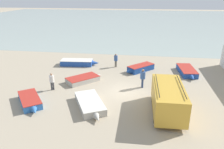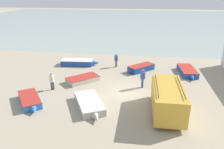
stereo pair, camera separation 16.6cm
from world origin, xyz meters
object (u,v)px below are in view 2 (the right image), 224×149
object	(u,v)px
fishing_rowboat_1	(187,71)
fishing_rowboat_3	(84,79)
fishing_rowboat_2	(140,68)
fisherman_0	(143,77)
fisherman_2	(116,59)
fishing_rowboat_5	(30,100)
fishing_rowboat_0	(79,62)
fisherman_1	(52,80)
parked_van	(167,98)
fishing_rowboat_4	(90,104)

from	to	relation	value
fishing_rowboat_1	fishing_rowboat_3	size ratio (longest dim) A/B	1.29
fishing_rowboat_2	fishing_rowboat_3	distance (m)	6.66
fishing_rowboat_2	fisherman_0	bearing A→B (deg)	48.71
fishing_rowboat_1	fisherman_2	xyz separation A→B (m)	(-7.92, 1.15, 0.66)
fishing_rowboat_5	fisherman_2	size ratio (longest dim) A/B	2.27
fishing_rowboat_0	fisherman_1	size ratio (longest dim) A/B	2.90
fishing_rowboat_3	fisherman_1	bearing A→B (deg)	-179.02
fishing_rowboat_5	fisherman_2	bearing A→B (deg)	113.75
parked_van	fisherman_2	world-z (taller)	parked_van
fishing_rowboat_0	fisherman_2	size ratio (longest dim) A/B	2.91
fisherman_1	fisherman_2	xyz separation A→B (m)	(4.82, 7.21, -0.00)
fishing_rowboat_3	fisherman_2	distance (m)	5.57
fishing_rowboat_3	fisherman_0	xyz separation A→B (m)	(5.76, -0.57, 0.81)
fishing_rowboat_0	fishing_rowboat_1	world-z (taller)	fishing_rowboat_0
fishing_rowboat_2	fishing_rowboat_3	world-z (taller)	fishing_rowboat_2
fishing_rowboat_0	fisherman_1	xyz separation A→B (m)	(-0.23, -7.25, 0.63)
fishing_rowboat_4	fisherman_1	xyz separation A→B (m)	(-4.11, 2.62, 0.68)
fishing_rowboat_5	fisherman_1	world-z (taller)	fisherman_1
fishing_rowboat_3	fisherman_1	xyz separation A→B (m)	(-2.25, -2.31, 0.70)
fishing_rowboat_4	fishing_rowboat_5	world-z (taller)	fishing_rowboat_4
fisherman_2	fisherman_0	bearing A→B (deg)	149.84
fishing_rowboat_0	fishing_rowboat_4	size ratio (longest dim) A/B	1.04
fishing_rowboat_4	fishing_rowboat_3	bearing A→B (deg)	173.54
fishing_rowboat_3	fisherman_0	size ratio (longest dim) A/B	1.90
fishing_rowboat_1	fishing_rowboat_3	xyz separation A→B (m)	(-10.49, -3.75, -0.04)
fishing_rowboat_0	parked_van	bearing A→B (deg)	-49.98
fishing_rowboat_0	fishing_rowboat_1	xyz separation A→B (m)	(12.51, -1.19, -0.03)
parked_van	fishing_rowboat_0	bearing A→B (deg)	43.45
fishing_rowboat_5	fisherman_1	xyz separation A→B (m)	(0.72, 2.77, 0.68)
parked_van	fishing_rowboat_5	world-z (taller)	parked_van
fisherman_1	fisherman_2	world-z (taller)	fisherman_1
parked_van	fishing_rowboat_3	world-z (taller)	parked_van
parked_van	fishing_rowboat_4	bearing A→B (deg)	89.77
fishing_rowboat_2	fishing_rowboat_4	world-z (taller)	fishing_rowboat_2
fishing_rowboat_5	fisherman_0	distance (m)	9.86
fishing_rowboat_3	fisherman_1	distance (m)	3.31
fishing_rowboat_3	fisherman_2	world-z (taller)	fisherman_2
fishing_rowboat_1	fisherman_0	distance (m)	6.45
parked_van	fishing_rowboat_0	distance (m)	13.75
fishing_rowboat_1	fisherman_0	bearing A→B (deg)	-52.66
fishing_rowboat_2	fishing_rowboat_4	distance (m)	9.49
fishing_rowboat_2	fisherman_0	distance (m)	4.52
fishing_rowboat_1	fishing_rowboat_2	bearing A→B (deg)	-96.49
fisherman_0	fisherman_1	bearing A→B (deg)	-178.41
fishing_rowboat_4	fisherman_1	size ratio (longest dim) A/B	2.80
fishing_rowboat_1	fisherman_1	world-z (taller)	fisherman_1
fishing_rowboat_1	fisherman_2	size ratio (longest dim) A/B	2.73
fishing_rowboat_5	parked_van	bearing A→B (deg)	54.12
fishing_rowboat_2	fisherman_2	distance (m)	3.08
fisherman_1	fishing_rowboat_3	bearing A→B (deg)	-79.56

